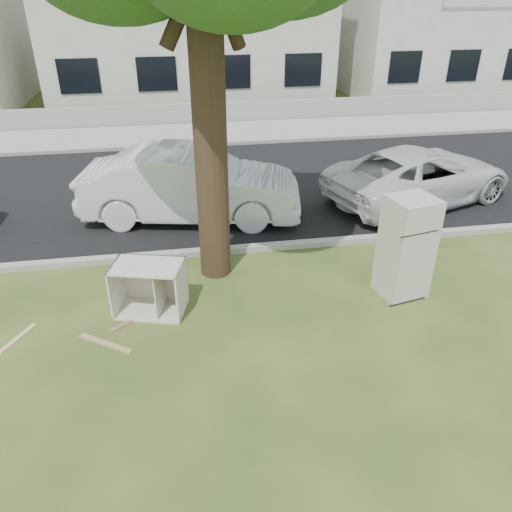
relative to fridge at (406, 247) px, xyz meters
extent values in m
plane|color=#2C4117|center=(-2.60, -0.60, -0.86)|extent=(120.00, 120.00, 0.00)
cube|color=black|center=(-2.60, 5.40, -0.85)|extent=(120.00, 7.00, 0.01)
cube|color=gray|center=(-2.60, 1.85, -0.86)|extent=(120.00, 0.18, 0.12)
cube|color=gray|center=(-2.60, 8.95, -0.86)|extent=(120.00, 0.18, 0.12)
cube|color=gray|center=(-2.60, 10.40, -0.85)|extent=(120.00, 2.80, 0.01)
cube|color=gray|center=(-2.60, 12.00, -0.51)|extent=(120.00, 0.15, 0.70)
cylinder|color=black|center=(-3.00, 1.20, 1.74)|extent=(0.54, 0.54, 5.20)
cube|color=beige|center=(-2.60, 16.90, 2.74)|extent=(11.00, 8.00, 7.20)
cube|color=silver|center=(9.40, 16.90, 2.44)|extent=(10.00, 8.00, 6.60)
cube|color=beige|center=(0.00, 0.00, 0.00)|extent=(0.83, 0.79, 1.71)
cube|color=beige|center=(-4.14, 0.15, -0.44)|extent=(1.21, 0.93, 0.84)
cube|color=#8B5D43|center=(-4.36, -0.04, -0.85)|extent=(0.83, 0.63, 0.02)
cube|color=#A38755|center=(-4.79, -0.60, -0.84)|extent=(0.81, 0.60, 0.02)
cube|color=tan|center=(-6.09, -0.25, -0.85)|extent=(0.42, 0.67, 0.02)
imported|color=silver|center=(-3.28, 3.61, -0.09)|extent=(4.90, 2.48, 1.54)
imported|color=silver|center=(2.03, 3.67, -0.21)|extent=(5.06, 3.54, 1.28)
camera|label=1|loc=(-3.58, -6.60, 3.81)|focal=35.00mm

